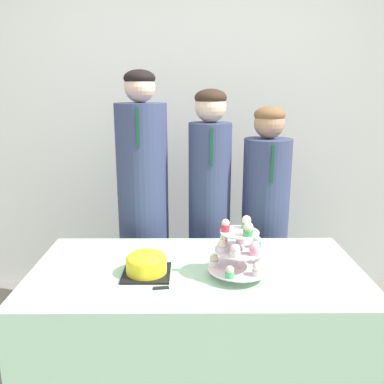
{
  "coord_description": "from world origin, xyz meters",
  "views": [
    {
      "loc": [
        -0.03,
        -1.38,
        1.56
      ],
      "look_at": [
        -0.02,
        0.44,
        1.1
      ],
      "focal_mm": 38.0,
      "sensor_mm": 36.0,
      "label": 1
    }
  ],
  "objects_px": {
    "cake_knife": "(170,288)",
    "cupcake_stand": "(240,250)",
    "student_1": "(209,218)",
    "round_cake": "(146,263)",
    "student_2": "(264,228)",
    "student_0": "(144,214)"
  },
  "relations": [
    {
      "from": "cake_knife",
      "to": "student_0",
      "type": "height_order",
      "value": "student_0"
    },
    {
      "from": "student_0",
      "to": "student_2",
      "type": "bearing_deg",
      "value": -0.0
    },
    {
      "from": "round_cake",
      "to": "student_1",
      "type": "xyz_separation_m",
      "value": [
        0.32,
        0.73,
        -0.02
      ]
    },
    {
      "from": "round_cake",
      "to": "cupcake_stand",
      "type": "height_order",
      "value": "cupcake_stand"
    },
    {
      "from": "cupcake_stand",
      "to": "student_0",
      "type": "height_order",
      "value": "student_0"
    },
    {
      "from": "student_1",
      "to": "cupcake_stand",
      "type": "bearing_deg",
      "value": -82.63
    },
    {
      "from": "round_cake",
      "to": "student_0",
      "type": "distance_m",
      "value": 0.74
    },
    {
      "from": "cupcake_stand",
      "to": "student_0",
      "type": "relative_size",
      "value": 0.17
    },
    {
      "from": "cake_knife",
      "to": "cupcake_stand",
      "type": "bearing_deg",
      "value": 10.1
    },
    {
      "from": "student_1",
      "to": "round_cake",
      "type": "bearing_deg",
      "value": -113.84
    },
    {
      "from": "cake_knife",
      "to": "cupcake_stand",
      "type": "xyz_separation_m",
      "value": [
        0.31,
        0.1,
        0.13
      ]
    },
    {
      "from": "student_1",
      "to": "cake_knife",
      "type": "bearing_deg",
      "value": -103.44
    },
    {
      "from": "cupcake_stand",
      "to": "student_2",
      "type": "bearing_deg",
      "value": 71.61
    },
    {
      "from": "cake_knife",
      "to": "student_0",
      "type": "xyz_separation_m",
      "value": [
        -0.21,
        0.87,
        0.06
      ]
    },
    {
      "from": "round_cake",
      "to": "cupcake_stand",
      "type": "xyz_separation_m",
      "value": [
        0.42,
        -0.03,
        0.07
      ]
    },
    {
      "from": "student_0",
      "to": "cupcake_stand",
      "type": "bearing_deg",
      "value": -56.05
    },
    {
      "from": "cupcake_stand",
      "to": "student_0",
      "type": "bearing_deg",
      "value": 123.95
    },
    {
      "from": "round_cake",
      "to": "student_1",
      "type": "height_order",
      "value": "student_1"
    },
    {
      "from": "cake_knife",
      "to": "student_2",
      "type": "height_order",
      "value": "student_2"
    },
    {
      "from": "student_0",
      "to": "student_2",
      "type": "height_order",
      "value": "student_0"
    },
    {
      "from": "round_cake",
      "to": "student_0",
      "type": "height_order",
      "value": "student_0"
    },
    {
      "from": "cake_knife",
      "to": "cupcake_stand",
      "type": "relative_size",
      "value": 0.82
    }
  ]
}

